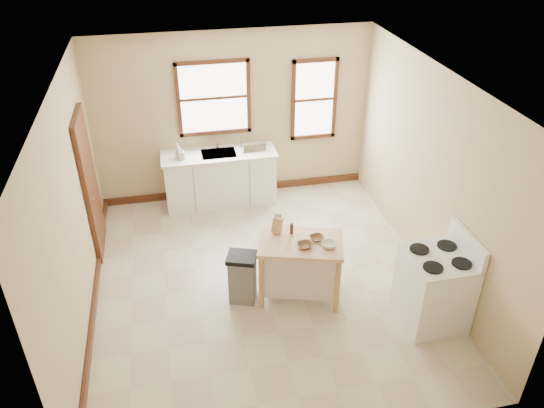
{
  "coord_description": "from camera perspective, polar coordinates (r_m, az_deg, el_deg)",
  "views": [
    {
      "loc": [
        -1.04,
        -5.54,
        4.71
      ],
      "look_at": [
        0.21,
        0.4,
        0.97
      ],
      "focal_mm": 35.0,
      "sensor_mm": 36.0,
      "label": 1
    }
  ],
  "objects": [
    {
      "name": "floor",
      "position": [
        7.34,
        -0.94,
        -8.28
      ],
      "size": [
        5.0,
        5.0,
        0.0
      ],
      "primitive_type": "plane",
      "color": "beige",
      "rests_on": "ground"
    },
    {
      "name": "ceiling",
      "position": [
        5.95,
        -1.17,
        12.9
      ],
      "size": [
        5.0,
        5.0,
        0.0
      ],
      "primitive_type": "plane",
      "rotation": [
        3.14,
        0.0,
        0.0
      ],
      "color": "white",
      "rests_on": "ground"
    },
    {
      "name": "wall_back",
      "position": [
        8.75,
        -4.19,
        9.32
      ],
      "size": [
        4.5,
        0.04,
        2.8
      ],
      "primitive_type": "cube",
      "color": "tan",
      "rests_on": "ground"
    },
    {
      "name": "wall_left",
      "position": [
        6.56,
        -20.72,
        -0.93
      ],
      "size": [
        0.04,
        5.0,
        2.8
      ],
      "primitive_type": "cube",
      "color": "tan",
      "rests_on": "ground"
    },
    {
      "name": "wall_right",
      "position": [
        7.24,
        16.75,
        2.98
      ],
      "size": [
        0.04,
        5.0,
        2.8
      ],
      "primitive_type": "cube",
      "color": "tan",
      "rests_on": "ground"
    },
    {
      "name": "window_main",
      "position": [
        8.58,
        -6.28,
        11.25
      ],
      "size": [
        1.17,
        0.06,
        1.22
      ],
      "primitive_type": null,
      "color": "#3A210F",
      "rests_on": "wall_back"
    },
    {
      "name": "window_side",
      "position": [
        8.92,
        4.55,
        11.13
      ],
      "size": [
        0.77,
        0.06,
        1.37
      ],
      "primitive_type": null,
      "color": "#3A210F",
      "rests_on": "wall_back"
    },
    {
      "name": "door_left",
      "position": [
        7.84,
        -18.98,
        1.95
      ],
      "size": [
        0.06,
        0.9,
        2.1
      ],
      "primitive_type": "cube",
      "color": "#3A210F",
      "rests_on": "ground"
    },
    {
      "name": "baseboard_back",
      "position": [
        9.32,
        -3.85,
        1.6
      ],
      "size": [
        4.5,
        0.04,
        0.12
      ],
      "primitive_type": "cube",
      "color": "#3A210F",
      "rests_on": "ground"
    },
    {
      "name": "baseboard_left",
      "position": [
        7.32,
        -18.51,
        -9.78
      ],
      "size": [
        0.04,
        5.0,
        0.12
      ],
      "primitive_type": "cube",
      "color": "#3A210F",
      "rests_on": "ground"
    },
    {
      "name": "sink_counter",
      "position": [
        8.86,
        -5.6,
        2.79
      ],
      "size": [
        1.86,
        0.62,
        0.92
      ],
      "primitive_type": null,
      "color": "white",
      "rests_on": "ground"
    },
    {
      "name": "faucet",
      "position": [
        8.76,
        -5.94,
        6.61
      ],
      "size": [
        0.03,
        0.03,
        0.22
      ],
      "primitive_type": "cylinder",
      "color": "silver",
      "rests_on": "sink_counter"
    },
    {
      "name": "soap_bottle_a",
      "position": [
        8.55,
        -10.09,
        5.7
      ],
      "size": [
        0.1,
        0.1,
        0.24
      ],
      "primitive_type": "imported",
      "rotation": [
        0.0,
        0.0,
        0.05
      ],
      "color": "#B2B2B2",
      "rests_on": "sink_counter"
    },
    {
      "name": "soap_bottle_b",
      "position": [
        8.49,
        -9.69,
        5.37
      ],
      "size": [
        0.09,
        0.1,
        0.19
      ],
      "primitive_type": "imported",
      "rotation": [
        0.0,
        0.0,
        -0.1
      ],
      "color": "#B2B2B2",
      "rests_on": "sink_counter"
    },
    {
      "name": "dish_rack",
      "position": [
        8.72,
        -2.02,
        6.2
      ],
      "size": [
        0.48,
        0.41,
        0.1
      ],
      "primitive_type": null,
      "rotation": [
        0.0,
        0.0,
        0.33
      ],
      "color": "silver",
      "rests_on": "sink_counter"
    },
    {
      "name": "kitchen_island",
      "position": [
        6.87,
        3.04,
        -6.97
      ],
      "size": [
        1.19,
        0.93,
        0.86
      ],
      "primitive_type": null,
      "rotation": [
        0.0,
        0.0,
        -0.29
      ],
      "color": "tan",
      "rests_on": "ground"
    },
    {
      "name": "knife_block",
      "position": [
        6.72,
        0.57,
        -2.34
      ],
      "size": [
        0.14,
        0.14,
        0.2
      ],
      "primitive_type": null,
      "rotation": [
        0.0,
        0.0,
        -0.71
      ],
      "color": "tan",
      "rests_on": "kitchen_island"
    },
    {
      "name": "pepper_grinder",
      "position": [
        6.71,
        2.12,
        -2.66
      ],
      "size": [
        0.05,
        0.05,
        0.15
      ],
      "primitive_type": "cylinder",
      "rotation": [
        0.0,
        0.0,
        -0.29
      ],
      "color": "#422111",
      "rests_on": "kitchen_island"
    },
    {
      "name": "bowl_a",
      "position": [
        6.52,
        3.57,
        -4.46
      ],
      "size": [
        0.2,
        0.2,
        0.05
      ],
      "primitive_type": "imported",
      "rotation": [
        0.0,
        0.0,
        0.08
      ],
      "color": "brown",
      "rests_on": "kitchen_island"
    },
    {
      "name": "bowl_b",
      "position": [
        6.65,
        4.84,
        -3.66
      ],
      "size": [
        0.2,
        0.2,
        0.04
      ],
      "primitive_type": "imported",
      "rotation": [
        0.0,
        0.0,
        0.15
      ],
      "color": "brown",
      "rests_on": "kitchen_island"
    },
    {
      "name": "bowl_c",
      "position": [
        6.54,
        6.14,
        -4.39
      ],
      "size": [
        0.21,
        0.21,
        0.06
      ],
      "primitive_type": "imported",
      "rotation": [
        0.0,
        0.0,
        -0.16
      ],
      "color": "silver",
      "rests_on": "kitchen_island"
    },
    {
      "name": "trash_bin",
      "position": [
        6.85,
        -3.2,
        -7.92
      ],
      "size": [
        0.44,
        0.41,
        0.71
      ],
      "primitive_type": null,
      "rotation": [
        0.0,
        0.0,
        -0.33
      ],
      "color": "slate",
      "rests_on": "ground"
    },
    {
      "name": "gas_stove",
      "position": [
        6.7,
        17.16,
        -7.79
      ],
      "size": [
        0.77,
        0.78,
        1.22
      ],
      "primitive_type": null,
      "color": "white",
      "rests_on": "ground"
    }
  ]
}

